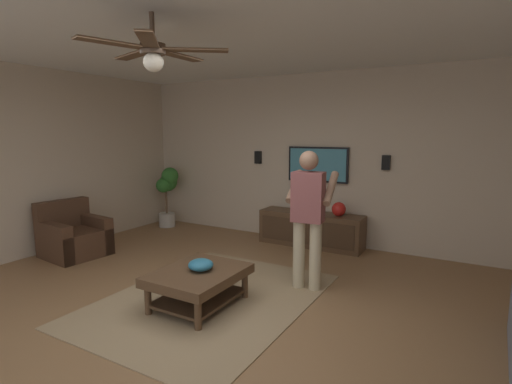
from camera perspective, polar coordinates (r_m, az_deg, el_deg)
The scene contains 16 objects.
ground_plane at distance 4.13m, azimuth -7.15°, elevation -18.02°, with size 8.44×8.44×0.00m, color olive.
wall_back_tv at distance 6.62m, azimuth 10.02°, elevation 4.68°, with size 0.10×7.24×2.80m, color #C6B299.
ceiling_slab at distance 3.82m, azimuth -8.03°, elevation 23.82°, with size 6.67×7.24×0.10m, color white.
area_rug at distance 4.58m, azimuth -6.65°, elevation -15.11°, with size 2.76×2.06×0.01m, color #9E8460.
armchair at distance 6.57m, azimuth -24.92°, elevation -5.97°, with size 0.88×0.89×0.82m.
coffee_table at distance 4.32m, azimuth -8.34°, elevation -12.48°, with size 1.00×0.80×0.40m.
media_console at distance 6.52m, azimuth 7.96°, elevation -5.37°, with size 0.45×1.70×0.55m.
tv at distance 6.57m, azimuth 8.94°, elevation 3.96°, with size 0.05×1.03×0.58m.
person_standing at distance 4.62m, azimuth 7.58°, elevation -2.85°, with size 0.58×0.58×1.64m.
potted_plant_tall at distance 7.91m, azimuth -12.64°, elevation 0.66°, with size 0.53×0.48×1.17m.
bowl at distance 4.27m, azimuth -8.01°, elevation -10.40°, with size 0.27×0.27×0.12m, color teal.
remote_white at distance 4.40m, azimuth -8.04°, elevation -10.49°, with size 0.15×0.04×0.02m, color white.
vase_round at distance 6.27m, azimuth 11.90°, elevation -2.45°, with size 0.22×0.22×0.22m, color red.
wall_speaker_left at distance 6.28m, azimuth 18.32°, elevation 4.07°, with size 0.06×0.12×0.22m, color black.
wall_speaker_right at distance 7.07m, azimuth 0.31°, elevation 5.04°, with size 0.06×0.12×0.22m, color black.
ceiling_fan at distance 3.42m, azimuth -14.60°, elevation 18.96°, with size 1.19×1.11×0.46m.
Camera 1 is at (-2.93, -2.24, 1.85)m, focal length 27.61 mm.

